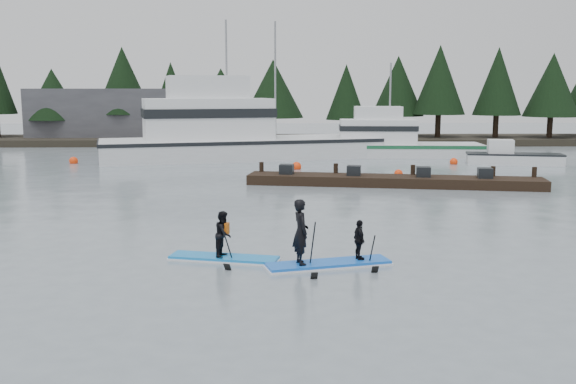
{
  "coord_description": "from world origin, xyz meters",
  "views": [
    {
      "loc": [
        -0.55,
        -17.24,
        4.76
      ],
      "look_at": [
        0.0,
        6.0,
        1.1
      ],
      "focal_mm": 40.0,
      "sensor_mm": 36.0,
      "label": 1
    }
  ],
  "objects_px": {
    "fishing_boat_medium": "(392,149)",
    "paddleboard_solo": "(224,243)",
    "paddleboard_duo": "(322,244)",
    "floating_dock": "(393,181)",
    "fishing_boat_large": "(233,147)"
  },
  "relations": [
    {
      "from": "paddleboard_duo",
      "to": "floating_dock",
      "type": "bearing_deg",
      "value": 57.93
    },
    {
      "from": "floating_dock",
      "to": "fishing_boat_medium",
      "type": "bearing_deg",
      "value": 90.27
    },
    {
      "from": "floating_dock",
      "to": "paddleboard_solo",
      "type": "distance_m",
      "value": 16.22
    },
    {
      "from": "fishing_boat_medium",
      "to": "paddleboard_solo",
      "type": "xyz_separation_m",
      "value": [
        -10.23,
        -29.29,
        -0.02
      ]
    },
    {
      "from": "fishing_boat_medium",
      "to": "floating_dock",
      "type": "height_order",
      "value": "fishing_boat_medium"
    },
    {
      "from": "fishing_boat_large",
      "to": "paddleboard_solo",
      "type": "bearing_deg",
      "value": -101.41
    },
    {
      "from": "fishing_boat_large",
      "to": "paddleboard_solo",
      "type": "height_order",
      "value": "fishing_boat_large"
    },
    {
      "from": "floating_dock",
      "to": "paddleboard_duo",
      "type": "relative_size",
      "value": 4.2
    },
    {
      "from": "paddleboard_duo",
      "to": "fishing_boat_medium",
      "type": "bearing_deg",
      "value": 61.48
    },
    {
      "from": "fishing_boat_medium",
      "to": "paddleboard_duo",
      "type": "xyz_separation_m",
      "value": [
        -7.51,
        -30.04,
        0.12
      ]
    },
    {
      "from": "fishing_boat_large",
      "to": "fishing_boat_medium",
      "type": "height_order",
      "value": "fishing_boat_large"
    },
    {
      "from": "fishing_boat_medium",
      "to": "paddleboard_solo",
      "type": "bearing_deg",
      "value": -105.45
    },
    {
      "from": "fishing_boat_medium",
      "to": "paddleboard_solo",
      "type": "distance_m",
      "value": 31.02
    },
    {
      "from": "fishing_boat_medium",
      "to": "paddleboard_duo",
      "type": "bearing_deg",
      "value": -100.22
    },
    {
      "from": "fishing_boat_large",
      "to": "paddleboard_duo",
      "type": "bearing_deg",
      "value": -96.12
    }
  ]
}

